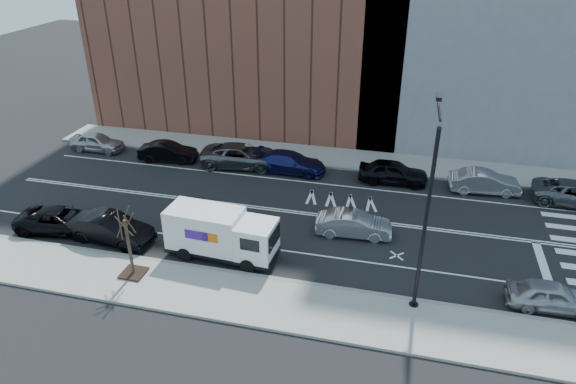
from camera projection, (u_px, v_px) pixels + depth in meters
The scene contains 19 objects.
ground at pixel (302, 213), 32.06m from camera, with size 120.00×120.00×0.00m, color black.
sidewalk_near at pixel (263, 301), 24.46m from camera, with size 44.00×3.60×0.15m, color gray.
sidewalk_far at pixel (327, 157), 39.59m from camera, with size 44.00×3.60×0.15m, color gray.
curb_near at pixel (273, 279), 26.01m from camera, with size 44.00×0.25×0.17m, color gray.
curb_far at pixel (323, 166), 38.04m from camera, with size 44.00×0.25×0.17m, color gray.
road_markings at pixel (302, 213), 32.06m from camera, with size 40.00×8.60×0.01m, color white, non-canonical shape.
streetlight at pixel (427, 209), 22.27m from camera, with size 0.44×4.02×9.34m.
street_tree at pixel (130, 253), 25.66m from camera, with size 1.20×1.20×3.75m.
fedex_van at pixel (221, 234), 27.27m from camera, with size 6.10×2.42×2.74m.
far_parked_a at pixel (97, 142), 40.56m from camera, with size 1.72×4.28×1.46m, color #ACABB0.
far_parked_b at pixel (168, 152), 38.81m from camera, with size 1.52×4.37×1.44m, color black.
far_parked_c at pixel (241, 156), 37.93m from camera, with size 2.73×5.93×1.65m, color #575960.
far_parked_d at pixel (290, 162), 37.04m from camera, with size 2.11×5.19×1.51m, color navy.
far_parked_e at pixel (393, 172), 35.48m from camera, with size 1.91×4.74×1.61m, color black.
far_parked_f at pixel (485, 182), 34.23m from camera, with size 1.60×4.59×1.51m, color #A5A5A9.
driving_sedan at pixel (354, 224), 29.51m from camera, with size 1.51×4.33×1.43m, color silver.
near_parked_rear_a at pixel (111, 229), 28.89m from camera, with size 1.71×4.90×1.62m, color black.
near_parked_rear_b at pixel (60, 220), 29.95m from camera, with size 2.32×5.04×1.40m, color black.
near_parked_front at pixel (552, 296), 23.84m from camera, with size 1.64×4.08×1.39m, color #AEAEB3.
Camera 1 is at (5.79, -27.18, 16.07)m, focal length 32.00 mm.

